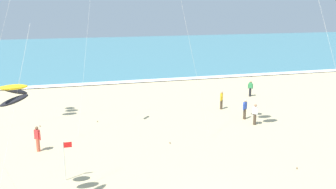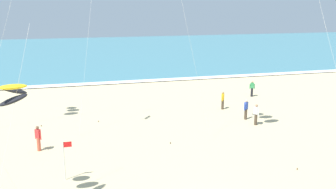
# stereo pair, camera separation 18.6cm
# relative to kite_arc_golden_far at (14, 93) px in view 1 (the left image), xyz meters

# --- Properties ---
(ocean_water) EXTENTS (160.00, 60.00, 0.08)m
(ocean_water) POSITION_rel_kite_arc_golden_far_xyz_m (7.67, 54.92, -5.21)
(ocean_water) COLOR teal
(ocean_water) RESTS_ON ground
(shoreline_foam) EXTENTS (160.00, 1.48, 0.01)m
(shoreline_foam) POSITION_rel_kite_arc_golden_far_xyz_m (7.67, 25.22, -5.17)
(shoreline_foam) COLOR white
(shoreline_foam) RESTS_ON ocean_water
(kite_arc_golden_far) EXTENTS (2.32, 2.45, 5.58)m
(kite_arc_golden_far) POSITION_rel_kite_arc_golden_far_xyz_m (0.00, 0.00, 0.00)
(kite_arc_golden_far) COLOR black
(kite_arc_golden_far) RESTS_ON ground
(bystander_white_top) EXTENTS (0.28, 0.48, 1.59)m
(bystander_white_top) POSITION_rel_kite_arc_golden_far_xyz_m (15.25, 7.72, -4.44)
(bystander_white_top) COLOR #4C3D2D
(bystander_white_top) RESTS_ON ground
(bystander_green_top) EXTENTS (0.46, 0.30, 1.59)m
(bystander_green_top) POSITION_rel_kite_arc_golden_far_xyz_m (19.03, 15.55, -4.44)
(bystander_green_top) COLOR black
(bystander_green_top) RESTS_ON ground
(bystander_yellow_top) EXTENTS (0.33, 0.43, 1.59)m
(bystander_yellow_top) POSITION_rel_kite_arc_golden_far_xyz_m (14.53, 12.21, -4.44)
(bystander_yellow_top) COLOR #4C3D2D
(bystander_yellow_top) RESTS_ON ground
(bystander_blue_top) EXTENTS (0.44, 0.32, 1.59)m
(bystander_blue_top) POSITION_rel_kite_arc_golden_far_xyz_m (15.15, 9.14, -4.44)
(bystander_blue_top) COLOR #4C3D2D
(bystander_blue_top) RESTS_ON ground
(bystander_red_top) EXTENTS (0.39, 0.36, 1.59)m
(bystander_red_top) POSITION_rel_kite_arc_golden_far_xyz_m (0.08, 6.69, -4.44)
(bystander_red_top) COLOR #D8593F
(bystander_red_top) RESTS_ON ground
(lifeguard_flag) EXTENTS (0.45, 0.05, 2.10)m
(lifeguard_flag) POSITION_rel_kite_arc_golden_far_xyz_m (1.73, 2.36, -3.98)
(lifeguard_flag) COLOR silver
(lifeguard_flag) RESTS_ON ground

